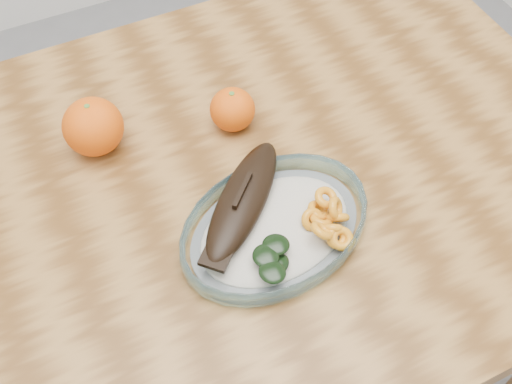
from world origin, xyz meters
TOP-DOWN VIEW (x-y plane):
  - ground at (0.00, 0.00)m, footprint 3.00×3.00m
  - dining_table at (0.00, 0.00)m, footprint 1.20×0.80m
  - plated_meal at (0.04, -0.11)m, footprint 0.59×0.59m
  - orange_left at (-0.13, 0.15)m, footprint 0.09×0.09m
  - orange_right at (0.08, 0.10)m, footprint 0.07×0.07m

SIDE VIEW (x-z plane):
  - ground at x=0.00m, z-range 0.00..0.00m
  - dining_table at x=0.00m, z-range 0.28..1.03m
  - plated_meal at x=0.04m, z-range 0.73..0.81m
  - orange_right at x=0.08m, z-range 0.75..0.82m
  - orange_left at x=-0.13m, z-range 0.75..0.84m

